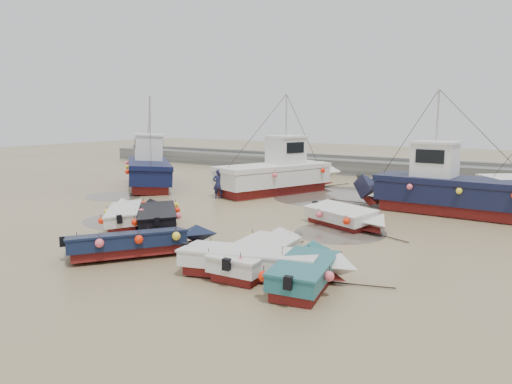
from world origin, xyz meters
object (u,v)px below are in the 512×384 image
cabin_boat_0 (147,168)px  cabin_boat_2 (441,187)px  cabin_boat_1 (281,172)px  dinghy_3 (261,260)px  dinghy_0 (126,212)px  person (218,199)px  dinghy_6 (261,251)px  dinghy_1 (137,241)px  dinghy_5 (347,215)px  dinghy_2 (307,267)px  dinghy_4 (158,214)px

cabin_boat_0 → cabin_boat_2: size_ratio=0.82×
cabin_boat_1 → dinghy_3: bearing=-41.6°
dinghy_0 → person: bearing=52.3°
dinghy_0 → person: (-0.77, 7.84, -0.55)m
dinghy_6 → cabin_boat_2: (2.59, 12.84, 0.77)m
dinghy_1 → cabin_boat_0: 17.27m
dinghy_5 → dinghy_3: bearing=26.3°
dinghy_5 → person: dinghy_5 is taller
dinghy_5 → cabin_boat_0: size_ratio=0.61×
dinghy_3 → cabin_boat_2: (2.04, 13.69, 0.78)m
dinghy_3 → dinghy_0: bearing=-124.2°
dinghy_2 → person: size_ratio=3.00×
dinghy_2 → cabin_boat_1: 17.52m
dinghy_2 → dinghy_6: (-2.09, 0.73, -0.01)m
dinghy_1 → dinghy_2: size_ratio=1.10×
dinghy_2 → dinghy_3: bearing=171.5°
dinghy_3 → person: (-10.06, 10.66, -0.54)m
cabin_boat_1 → person: (-1.92, -4.04, -1.32)m
dinghy_0 → dinghy_3: size_ratio=0.73×
dinghy_5 → cabin_boat_1: bearing=-110.1°
dinghy_2 → person: bearing=124.8°
dinghy_2 → cabin_boat_0: cabin_boat_0 is taller
cabin_boat_0 → person: (7.12, -1.13, -1.32)m
cabin_boat_0 → person: cabin_boat_0 is taller
dinghy_0 → dinghy_3: (9.28, -2.82, -0.01)m
dinghy_1 → dinghy_5: size_ratio=1.08×
cabin_boat_2 → person: bearing=105.7°
cabin_boat_0 → cabin_boat_1: bearing=-30.4°
dinghy_2 → cabin_boat_1: size_ratio=0.50×
dinghy_2 → dinghy_6: bearing=147.9°
dinghy_1 → dinghy_2: same height
dinghy_0 → dinghy_2: size_ratio=0.91×
dinghy_0 → dinghy_1: bearing=-81.1°
cabin_boat_1 → dinghy_1: bearing=-59.1°
dinghy_1 → dinghy_3: (5.04, 0.46, -0.00)m
dinghy_1 → dinghy_4: same height
dinghy_0 → cabin_boat_2: cabin_boat_2 is taller
dinghy_1 → cabin_boat_1: 15.50m
dinghy_4 → person: dinghy_4 is taller
dinghy_0 → cabin_boat_2: (11.33, 10.87, 0.77)m
cabin_boat_2 → dinghy_6: bearing=170.2°
dinghy_2 → cabin_boat_0: (-18.73, 11.67, 0.76)m
dinghy_1 → dinghy_3: size_ratio=0.89×
dinghy_0 → cabin_boat_0: bearing=88.0°
dinghy_2 → person: 15.69m
dinghy_1 → dinghy_4: (-2.81, 3.86, 0.00)m
dinghy_5 → cabin_boat_0: 17.06m
dinghy_5 → dinghy_6: bearing=22.3°
dinghy_6 → cabin_boat_1: 15.82m
dinghy_4 → cabin_boat_2: cabin_boat_2 is taller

